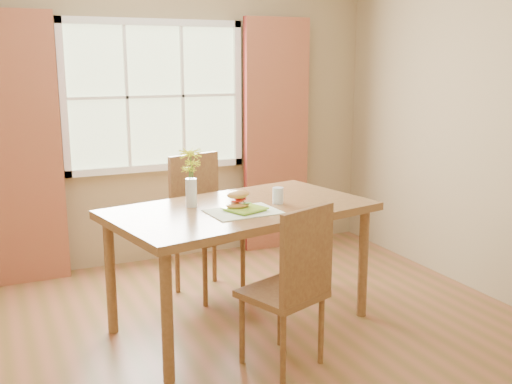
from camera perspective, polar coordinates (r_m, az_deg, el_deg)
The scene contains 12 objects.
room at distance 3.64m, azimuth -1.69°, elevation 5.14°, with size 4.24×3.84×2.74m.
window at distance 5.39m, azimuth -9.61°, elevation 8.96°, with size 1.62×0.06×1.32m.
curtain_left at distance 5.16m, azimuth -21.60°, elevation 3.64°, with size 0.65×0.08×2.20m, color maroon.
curtain_right at distance 5.76m, azimuth 1.93°, elevation 5.34°, with size 0.65×0.08×2.20m, color maroon.
dining_table at distance 4.06m, azimuth -1.48°, elevation -2.58°, with size 1.90×1.30×0.85m.
chair_near at distance 3.53m, azimuth 3.54°, elevation -8.47°, with size 0.54×0.54×1.01m.
chair_far at distance 4.73m, azimuth -5.18°, elevation -2.44°, with size 0.57×0.57×1.10m.
placemat at distance 3.88m, azimuth -1.23°, elevation -1.89°, with size 0.45×0.33×0.01m, color beige.
plate at distance 3.90m, azimuth -1.07°, elevation -1.70°, with size 0.23×0.23×0.01m, color #87C330.
croissant_sandwich at distance 3.90m, azimuth -1.72°, elevation -0.73°, with size 0.17×0.11×0.12m.
water_glass at distance 4.11m, azimuth 2.11°, elevation -0.37°, with size 0.07×0.07×0.11m.
flower_vase at distance 4.01m, azimuth -6.23°, elevation 1.91°, with size 0.16×0.16×0.39m.
Camera 1 is at (-1.41, -3.33, 1.82)m, focal length 42.00 mm.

